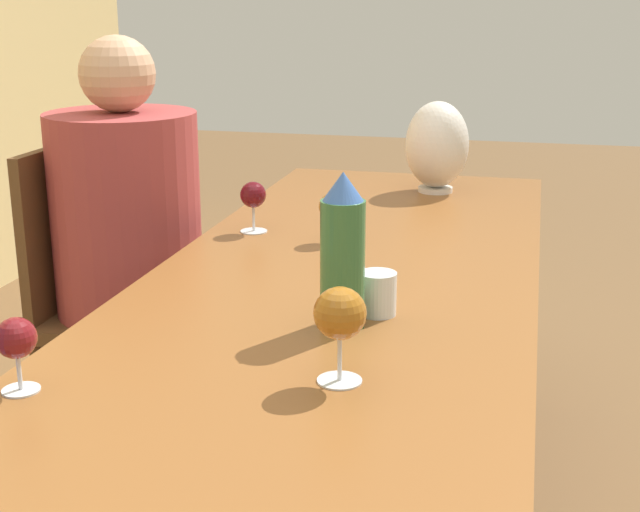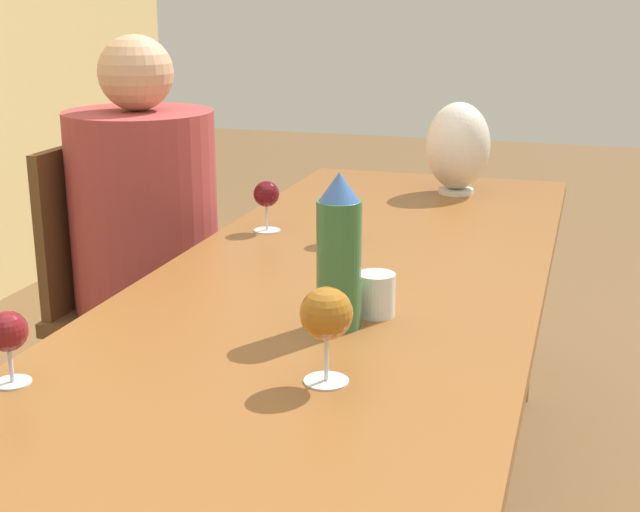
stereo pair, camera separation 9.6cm
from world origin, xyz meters
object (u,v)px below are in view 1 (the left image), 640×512
vase (437,145)px  wine_glass_0 (253,197)px  wine_glass_1 (333,208)px  chair_far (109,297)px  wine_glass_2 (16,340)px  person_far (134,251)px  wine_glass_4 (340,315)px  water_tumbler (378,293)px  water_bottle (343,253)px

vase → wine_glass_0: vase is taller
wine_glass_1 → chair_far: size_ratio=0.13×
wine_glass_2 → chair_far: chair_far is taller
wine_glass_1 → person_far: size_ratio=0.10×
chair_far → wine_glass_1: bearing=-98.0°
wine_glass_0 → wine_glass_4: (-0.84, -0.41, 0.02)m
chair_far → wine_glass_0: bearing=-96.1°
wine_glass_1 → person_far: 0.61m
vase → wine_glass_4: vase is taller
wine_glass_2 → vase: bearing=-16.0°
wine_glass_2 → wine_glass_4: (0.15, -0.46, 0.03)m
wine_glass_4 → chair_far: size_ratio=0.17×
vase → wine_glass_2: size_ratio=2.32×
water_tumbler → wine_glass_4: (-0.31, 0.00, 0.07)m
water_bottle → vase: size_ratio=1.04×
wine_glass_1 → water_tumbler: bearing=-157.6°
wine_glass_1 → person_far: bearing=80.8°
water_bottle → wine_glass_0: 0.70m
water_tumbler → wine_glass_2: wine_glass_2 is taller
water_bottle → chair_far: bearing=51.2°
water_bottle → wine_glass_2: bearing=132.8°
person_far → wine_glass_4: bearing=-139.1°
water_bottle → wine_glass_4: 0.24m
wine_glass_2 → wine_glass_1: bearing=-16.1°
vase → wine_glass_0: bearing=146.1°
water_bottle → wine_glass_1: 0.57m
water_bottle → person_far: (0.65, 0.72, -0.23)m
wine_glass_4 → person_far: 1.19m
water_tumbler → person_far: (0.57, 0.77, -0.13)m
water_bottle → wine_glass_1: bearing=14.7°
water_bottle → water_tumbler: size_ratio=3.48×
water_tumbler → vase: bearing=0.9°
water_bottle → wine_glass_4: water_bottle is taller
wine_glass_0 → chair_far: 0.55m
wine_glass_1 → wine_glass_0: bearing=78.1°
wine_glass_2 → wine_glass_4: 0.49m
chair_far → wine_glass_4: bearing=-136.1°
wine_glass_0 → water_tumbler: bearing=-141.8°
wine_glass_1 → chair_far: chair_far is taller
water_tumbler → water_bottle: bearing=146.2°
vase → chair_far: (-0.54, 0.84, -0.37)m
wine_glass_0 → wine_glass_4: wine_glass_4 is taller
water_tumbler → wine_glass_1: bearing=22.4°
water_bottle → wine_glass_2: (-0.39, 0.42, -0.06)m
wine_glass_2 → person_far: 1.09m
wine_glass_4 → person_far: bearing=40.9°
water_bottle → person_far: person_far is taller
wine_glass_0 → wine_glass_4: bearing=-154.0°
water_bottle → chair_far: size_ratio=0.31×
water_tumbler → person_far: 0.97m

